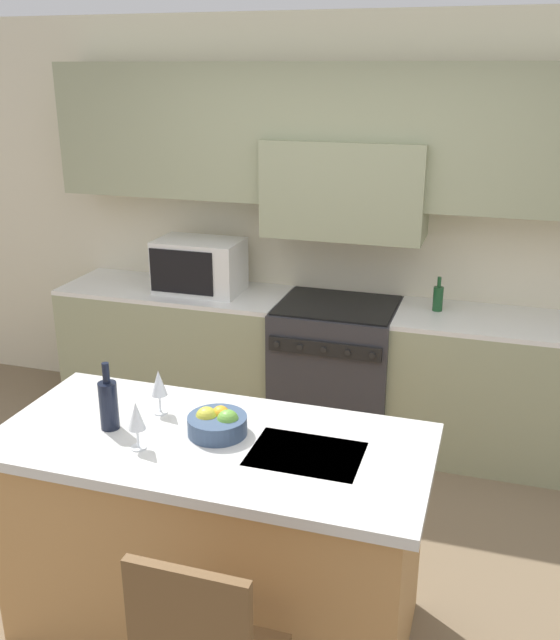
# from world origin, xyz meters

# --- Properties ---
(ground_plane) EXTENTS (10.00, 10.00, 0.00)m
(ground_plane) POSITION_xyz_m (0.00, 0.00, 0.00)
(ground_plane) COLOR #7A664C
(back_cabinetry) EXTENTS (10.00, 0.46, 2.70)m
(back_cabinetry) POSITION_xyz_m (0.00, 1.93, 1.61)
(back_cabinetry) COLOR beige
(back_cabinetry) RESTS_ON ground_plane
(back_counter) EXTENTS (3.88, 0.62, 0.92)m
(back_counter) POSITION_xyz_m (0.00, 1.69, 0.46)
(back_counter) COLOR gray
(back_counter) RESTS_ON ground_plane
(range_stove) EXTENTS (0.76, 0.70, 0.93)m
(range_stove) POSITION_xyz_m (0.00, 1.66, 0.47)
(range_stove) COLOR #2D2D33
(range_stove) RESTS_ON ground_plane
(microwave) EXTENTS (0.57, 0.37, 0.36)m
(microwave) POSITION_xyz_m (-0.97, 1.68, 1.10)
(microwave) COLOR silver
(microwave) RESTS_ON back_counter
(kitchen_island) EXTENTS (1.80, 0.83, 0.94)m
(kitchen_island) POSITION_xyz_m (-0.10, -0.21, 0.47)
(kitchen_island) COLOR #B7844C
(kitchen_island) RESTS_ON ground_plane
(wine_bottle) EXTENTS (0.08, 0.08, 0.30)m
(wine_bottle) POSITION_xyz_m (-0.53, -0.25, 1.05)
(wine_bottle) COLOR black
(wine_bottle) RESTS_ON kitchen_island
(wine_glass_near) EXTENTS (0.07, 0.07, 0.20)m
(wine_glass_near) POSITION_xyz_m (-0.34, -0.37, 1.07)
(wine_glass_near) COLOR white
(wine_glass_near) RESTS_ON kitchen_island
(wine_glass_far) EXTENTS (0.07, 0.07, 0.20)m
(wine_glass_far) POSITION_xyz_m (-0.40, -0.06, 1.07)
(wine_glass_far) COLOR white
(wine_glass_far) RESTS_ON kitchen_island
(fruit_bowl) EXTENTS (0.25, 0.25, 0.11)m
(fruit_bowl) POSITION_xyz_m (-0.09, -0.16, 0.98)
(fruit_bowl) COLOR #384C6B
(fruit_bowl) RESTS_ON kitchen_island
(oil_bottle_on_counter) EXTENTS (0.06, 0.06, 0.22)m
(oil_bottle_on_counter) POSITION_xyz_m (0.62, 1.75, 1.01)
(oil_bottle_on_counter) COLOR #194723
(oil_bottle_on_counter) RESTS_ON back_counter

